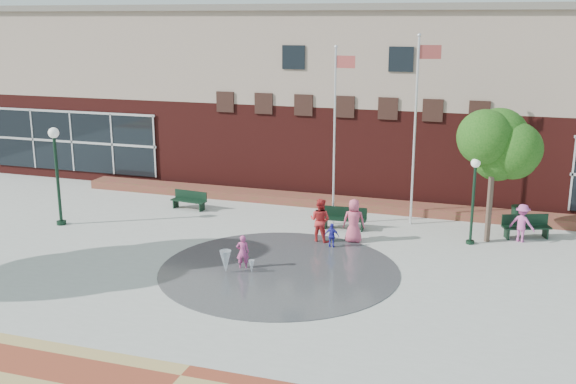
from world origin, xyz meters
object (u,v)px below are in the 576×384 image
(flagpole_left, at_px, (335,127))
(bench_left, at_px, (189,204))
(child_splash, at_px, (243,252))
(trash_can, at_px, (518,217))
(flagpole_right, at_px, (416,121))

(flagpole_left, relative_size, bench_left, 4.32)
(flagpole_left, relative_size, child_splash, 6.10)
(flagpole_left, xyz_separation_m, trash_can, (7.46, 1.77, -3.68))
(flagpole_right, distance_m, trash_can, 5.88)
(bench_left, relative_size, trash_can, 1.76)
(flagpole_right, height_order, trash_can, flagpole_right)
(flagpole_left, height_order, trash_can, flagpole_left)
(trash_can, relative_size, child_splash, 0.80)
(flagpole_right, relative_size, child_splash, 6.48)
(bench_left, bearing_deg, flagpole_left, 4.89)
(flagpole_right, distance_m, bench_left, 10.96)
(flagpole_left, bearing_deg, flagpole_right, 20.16)
(flagpole_right, relative_size, trash_can, 8.07)
(flagpole_right, distance_m, child_splash, 9.47)
(trash_can, bearing_deg, child_splash, -139.36)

